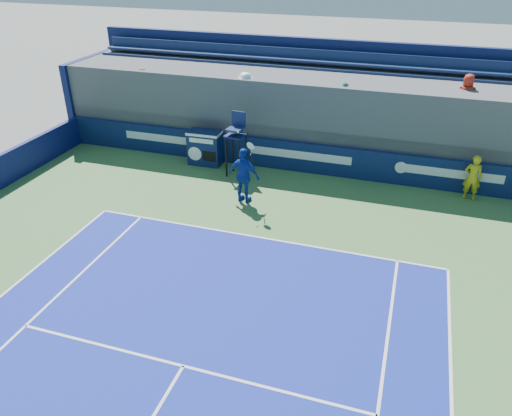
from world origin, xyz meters
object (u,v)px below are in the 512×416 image
(tennis_player, at_px, (244,176))
(umpire_chair, at_px, (236,138))
(ball_person, at_px, (473,178))
(match_clock, at_px, (205,147))

(tennis_player, bearing_deg, umpire_chair, 116.52)
(ball_person, xyz_separation_m, match_clock, (-10.02, 0.03, -0.09))
(umpire_chair, height_order, tennis_player, tennis_player)
(umpire_chair, relative_size, tennis_player, 0.96)
(ball_person, bearing_deg, umpire_chair, 5.82)
(ball_person, relative_size, tennis_player, 0.64)
(ball_person, relative_size, match_clock, 1.18)
(match_clock, bearing_deg, ball_person, -0.17)
(ball_person, height_order, match_clock, ball_person)
(match_clock, height_order, umpire_chair, umpire_chair)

